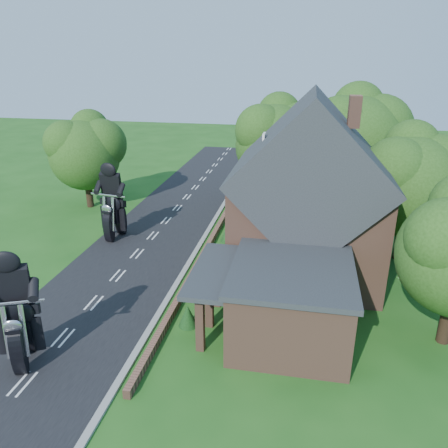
% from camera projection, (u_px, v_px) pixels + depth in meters
% --- Properties ---
extents(ground, '(120.00, 120.00, 0.00)m').
position_uv_depth(ground, '(94.00, 303.00, 22.47)').
color(ground, '#1B4D15').
rests_on(ground, ground).
extents(road, '(7.00, 80.00, 0.02)m').
position_uv_depth(road, '(94.00, 303.00, 22.46)').
color(road, black).
rests_on(road, ground).
extents(kerb, '(0.30, 80.00, 0.12)m').
position_uv_depth(kerb, '(162.00, 309.00, 21.80)').
color(kerb, gray).
rests_on(kerb, ground).
extents(garden_wall, '(0.30, 22.00, 0.40)m').
position_uv_depth(garden_wall, '(198.00, 264.00, 26.20)').
color(garden_wall, brown).
rests_on(garden_wall, ground).
extents(house, '(9.54, 8.64, 10.24)m').
position_uv_depth(house, '(308.00, 199.00, 24.50)').
color(house, brown).
rests_on(house, ground).
extents(annex, '(7.05, 5.94, 3.44)m').
position_uv_depth(annex, '(288.00, 301.00, 19.35)').
color(annex, brown).
rests_on(annex, ground).
extents(tree_house_right, '(6.51, 6.00, 8.40)m').
position_uv_depth(tree_house_right, '(417.00, 178.00, 25.50)').
color(tree_house_right, black).
rests_on(tree_house_right, ground).
extents(tree_behind_house, '(7.81, 7.20, 10.08)m').
position_uv_depth(tree_behind_house, '(362.00, 136.00, 32.42)').
color(tree_behind_house, black).
rests_on(tree_behind_house, ground).
extents(tree_behind_left, '(6.94, 6.40, 9.16)m').
position_uv_depth(tree_behind_left, '(281.00, 137.00, 34.56)').
color(tree_behind_left, black).
rests_on(tree_behind_left, ground).
extents(tree_far_road, '(6.08, 5.60, 7.84)m').
position_uv_depth(tree_far_road, '(89.00, 149.00, 34.78)').
color(tree_far_road, black).
rests_on(tree_far_road, ground).
extents(shrub_a, '(0.90, 0.90, 1.10)m').
position_uv_depth(shrub_a, '(188.00, 316.00, 20.42)').
color(shrub_a, '#103311').
rests_on(shrub_a, ground).
extents(shrub_b, '(0.90, 0.90, 1.10)m').
position_uv_depth(shrub_b, '(201.00, 289.00, 22.70)').
color(shrub_b, '#103311').
rests_on(shrub_b, ground).
extents(shrub_c, '(0.90, 0.90, 1.10)m').
position_uv_depth(shrub_c, '(211.00, 267.00, 24.98)').
color(shrub_c, '#103311').
rests_on(shrub_c, ground).
extents(shrub_d, '(0.90, 0.90, 1.10)m').
position_uv_depth(shrub_d, '(227.00, 234.00, 29.55)').
color(shrub_d, '#103311').
rests_on(shrub_d, ground).
extents(shrub_e, '(0.90, 0.90, 1.10)m').
position_uv_depth(shrub_e, '(233.00, 221.00, 31.83)').
color(shrub_e, '#103311').
rests_on(shrub_e, ground).
extents(shrub_f, '(0.90, 0.90, 1.10)m').
position_uv_depth(shrub_f, '(239.00, 210.00, 34.12)').
color(shrub_f, '#103311').
rests_on(shrub_f, ground).
extents(motorcycle_lead, '(1.02, 1.70, 1.55)m').
position_uv_depth(motorcycle_lead, '(24.00, 347.00, 17.87)').
color(motorcycle_lead, black).
rests_on(motorcycle_lead, ground).
extents(motorcycle_follow, '(0.67, 1.77, 1.61)m').
position_uv_depth(motorcycle_follow, '(115.00, 227.00, 30.03)').
color(motorcycle_follow, black).
rests_on(motorcycle_follow, ground).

